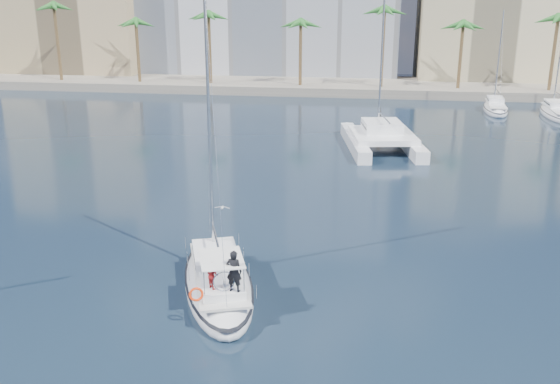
# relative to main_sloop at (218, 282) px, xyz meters

# --- Properties ---
(ground) EXTENTS (160.00, 160.00, 0.00)m
(ground) POSITION_rel_main_sloop_xyz_m (1.74, 2.96, -0.49)
(ground) COLOR black
(ground) RESTS_ON ground
(quay) EXTENTS (120.00, 14.00, 1.20)m
(quay) POSITION_rel_main_sloop_xyz_m (1.74, 63.96, 0.11)
(quay) COLOR gray
(quay) RESTS_ON ground
(building_tan_left) EXTENTS (22.00, 14.00, 22.00)m
(building_tan_left) POSITION_rel_main_sloop_xyz_m (-40.26, 71.96, 10.51)
(building_tan_left) COLOR tan
(building_tan_left) RESTS_ON ground
(building_beige) EXTENTS (20.00, 14.00, 20.00)m
(building_beige) POSITION_rel_main_sloop_xyz_m (23.74, 72.96, 9.51)
(building_beige) COLOR #CABA91
(building_beige) RESTS_ON ground
(palm_left) EXTENTS (3.60, 3.60, 12.30)m
(palm_left) POSITION_rel_main_sloop_xyz_m (-32.26, 59.96, 9.79)
(palm_left) COLOR brown
(palm_left) RESTS_ON ground
(palm_centre) EXTENTS (3.60, 3.60, 12.30)m
(palm_centre) POSITION_rel_main_sloop_xyz_m (1.74, 59.96, 9.79)
(palm_centre) COLOR brown
(palm_centre) RESTS_ON ground
(main_sloop) EXTENTS (6.28, 10.50, 14.87)m
(main_sloop) POSITION_rel_main_sloop_xyz_m (0.00, 0.00, 0.00)
(main_sloop) COLOR white
(main_sloop) RESTS_ON ground
(catamaran) EXTENTS (7.94, 12.88, 17.56)m
(catamaran) POSITION_rel_main_sloop_xyz_m (8.10, 29.93, 0.65)
(catamaran) COLOR white
(catamaran) RESTS_ON ground
(seagull) EXTENTS (0.97, 0.42, 0.18)m
(seagull) POSITION_rel_main_sloop_xyz_m (-2.14, 10.00, 0.19)
(seagull) COLOR silver
(seagull) RESTS_ON ground
(moored_yacht_a) EXTENTS (3.37, 9.52, 11.90)m
(moored_yacht_a) POSITION_rel_main_sloop_xyz_m (21.74, 49.96, -0.49)
(moored_yacht_a) COLOR white
(moored_yacht_a) RESTS_ON ground
(moored_yacht_b) EXTENTS (3.32, 10.83, 13.72)m
(moored_yacht_b) POSITION_rel_main_sloop_xyz_m (28.24, 47.96, -0.49)
(moored_yacht_b) COLOR white
(moored_yacht_b) RESTS_ON ground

